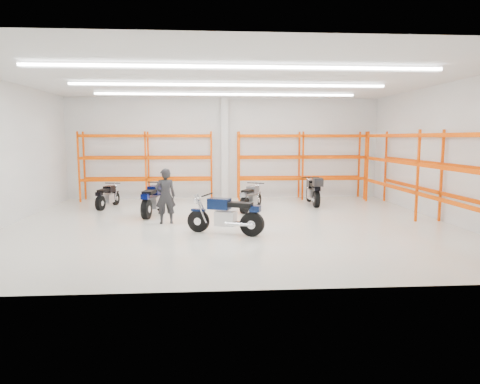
{
  "coord_description": "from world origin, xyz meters",
  "views": [
    {
      "loc": [
        -0.63,
        -13.4,
        2.74
      ],
      "look_at": [
        0.32,
        0.5,
        0.96
      ],
      "focal_mm": 32.0,
      "sensor_mm": 36.0,
      "label": 1
    }
  ],
  "objects": [
    {
      "name": "motorcycle_back_a",
      "position": [
        -4.67,
        3.41,
        0.44
      ],
      "size": [
        0.74,
        1.89,
        0.94
      ],
      "color": "black",
      "rests_on": "ground"
    },
    {
      "name": "room_shell",
      "position": [
        0.0,
        0.03,
        3.28
      ],
      "size": [
        14.02,
        12.02,
        4.51
      ],
      "color": "silver",
      "rests_on": "ground"
    },
    {
      "name": "motorcycle_back_d",
      "position": [
        3.53,
        3.58,
        0.57
      ],
      "size": [
        0.73,
        2.3,
        1.18
      ],
      "color": "black",
      "rests_on": "ground"
    },
    {
      "name": "pallet_racking_side",
      "position": [
        6.48,
        0.0,
        1.81
      ],
      "size": [
        0.87,
        9.07,
        3.0
      ],
      "color": "#FA4800",
      "rests_on": "ground"
    },
    {
      "name": "motorcycle_back_c",
      "position": [
        0.84,
        2.39,
        0.47
      ],
      "size": [
        1.05,
        1.92,
        1.01
      ],
      "color": "black",
      "rests_on": "ground"
    },
    {
      "name": "structural_column",
      "position": [
        0.0,
        5.82,
        2.25
      ],
      "size": [
        0.32,
        0.32,
        4.5
      ],
      "primitive_type": "cube",
      "color": "white",
      "rests_on": "ground"
    },
    {
      "name": "standing_man",
      "position": [
        -2.08,
        0.21,
        0.89
      ],
      "size": [
        0.73,
        0.56,
        1.77
      ],
      "primitive_type": "imported",
      "rotation": [
        0.0,
        0.0,
        3.37
      ],
      "color": "black",
      "rests_on": "ground"
    },
    {
      "name": "pallet_racking_back_right",
      "position": [
        3.4,
        5.48,
        1.79
      ],
      "size": [
        5.67,
        0.87,
        3.0
      ],
      "color": "#FA4800",
      "rests_on": "ground"
    },
    {
      "name": "ground",
      "position": [
        0.0,
        0.0,
        0.0
      ],
      "size": [
        14.0,
        14.0,
        0.0
      ],
      "primitive_type": "plane",
      "color": "silver",
      "rests_on": "ground"
    },
    {
      "name": "motorcycle_back_b",
      "position": [
        -2.69,
        1.71,
        0.53
      ],
      "size": [
        0.85,
        2.29,
        1.13
      ],
      "color": "black",
      "rests_on": "ground"
    },
    {
      "name": "motorcycle_main",
      "position": [
        -0.14,
        -1.47,
        0.53
      ],
      "size": [
        2.19,
        1.11,
        1.13
      ],
      "color": "black",
      "rests_on": "ground"
    },
    {
      "name": "pallet_racking_back_left",
      "position": [
        -3.4,
        5.48,
        1.79
      ],
      "size": [
        5.67,
        0.87,
        3.0
      ],
      "color": "#FA4800",
      "rests_on": "ground"
    }
  ]
}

